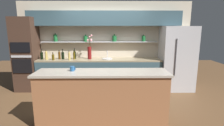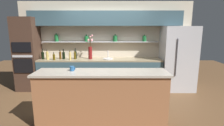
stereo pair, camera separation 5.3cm
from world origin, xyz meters
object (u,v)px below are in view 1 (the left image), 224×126
object	(u,v)px
bottle_oil_0	(53,57)
bottle_wine_4	(63,55)
bottle_oil_3	(74,56)
bottle_spirit_5	(59,55)
refrigerator	(177,59)
bottle_spirit_7	(46,56)
sink_fixture	(107,58)
flower_vase	(90,51)
oven_tower	(27,54)
bottle_wine_2	(75,55)
bottle_wine_6	(42,56)
coffee_mug	(72,69)
bottle_spirit_1	(69,56)

from	to	relation	value
bottle_oil_0	bottle_wine_4	size ratio (longest dim) A/B	0.74
bottle_oil_3	bottle_spirit_5	xyz separation A→B (m)	(-0.43, 0.02, 0.00)
refrigerator	bottle_spirit_7	xyz separation A→B (m)	(-3.82, -0.02, 0.10)
bottle_oil_0	sink_fixture	bearing A→B (deg)	6.24
flower_vase	bottle_spirit_5	world-z (taller)	flower_vase
oven_tower	bottle_oil_0	distance (m)	0.84
bottle_wine_2	bottle_wine_4	distance (m)	0.34
bottle_wine_6	bottle_spirit_7	xyz separation A→B (m)	(0.14, -0.02, 0.00)
coffee_mug	bottle_spirit_7	bearing A→B (deg)	121.95
bottle_spirit_1	bottle_wine_6	distance (m)	0.83
oven_tower	bottle_spirit_1	world-z (taller)	oven_tower
refrigerator	bottle_wine_2	size ratio (longest dim) A/B	6.11
bottle_spirit_5	bottle_wine_6	xyz separation A→B (m)	(-0.51, -0.03, -0.00)
oven_tower	bottle_oil_0	bearing A→B (deg)	-10.79
flower_vase	sink_fixture	size ratio (longest dim) A/B	2.35
refrigerator	bottle_oil_3	size ratio (longest dim) A/B	7.21
flower_vase	bottle_oil_0	distance (m)	1.05
bottle_oil_0	bottle_wine_2	size ratio (longest dim) A/B	0.72
flower_vase	bottle_spirit_1	distance (m)	0.60
refrigerator	oven_tower	xyz separation A→B (m)	(-4.41, 0.04, 0.12)
bottle_spirit_1	bottle_spirit_7	size ratio (longest dim) A/B	0.95
oven_tower	bottle_spirit_7	bearing A→B (deg)	-5.22
bottle_spirit_1	bottle_spirit_5	distance (m)	0.33
bottle_wine_6	coffee_mug	bearing A→B (deg)	-55.27
bottle_wine_4	bottle_spirit_5	bearing A→B (deg)	178.86
flower_vase	oven_tower	bearing A→B (deg)	179.81
refrigerator	flower_vase	distance (m)	2.58
bottle_wine_4	bottle_wine_6	xyz separation A→B (m)	(-0.61, -0.03, 0.00)
sink_fixture	bottle_spirit_7	world-z (taller)	bottle_spirit_7
bottle_wine_2	bottle_wine_4	xyz separation A→B (m)	(-0.33, -0.08, -0.01)
flower_vase	bottle_spirit_5	xyz separation A→B (m)	(-0.89, 0.00, -0.14)
bottle_spirit_7	bottle_oil_0	bearing A→B (deg)	-24.29
bottle_wine_2	bottle_spirit_5	xyz separation A→B (m)	(-0.43, -0.08, -0.00)
bottle_wine_2	bottle_spirit_5	size ratio (longest dim) A/B	1.16
bottle_spirit_7	bottle_oil_3	bearing A→B (deg)	2.21
bottle_spirit_5	bottle_wine_6	distance (m)	0.51
refrigerator	bottle_oil_0	xyz separation A→B (m)	(-3.59, -0.12, 0.07)
sink_fixture	bottle_spirit_5	world-z (taller)	bottle_spirit_5
oven_tower	bottle_spirit_7	xyz separation A→B (m)	(0.59, -0.05, -0.03)
bottle_oil_0	bottle_spirit_5	bearing A→B (deg)	48.15
bottle_oil_3	oven_tower	bearing A→B (deg)	179.03
refrigerator	bottle_spirit_5	xyz separation A→B (m)	(-3.46, 0.03, 0.10)
sink_fixture	bottle_oil_0	size ratio (longest dim) A/B	1.38
bottle_spirit_1	bottle_spirit_7	world-z (taller)	bottle_spirit_7
bottle_spirit_7	coffee_mug	size ratio (longest dim) A/B	2.65
bottle_oil_0	bottle_wine_2	world-z (taller)	bottle_wine_2
flower_vase	bottle_wine_6	bearing A→B (deg)	-179.03
sink_fixture	bottle_spirit_7	distance (m)	1.77
bottle_wine_2	bottle_wine_6	world-z (taller)	bottle_wine_2
bottle_wine_2	bottle_oil_3	distance (m)	0.10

